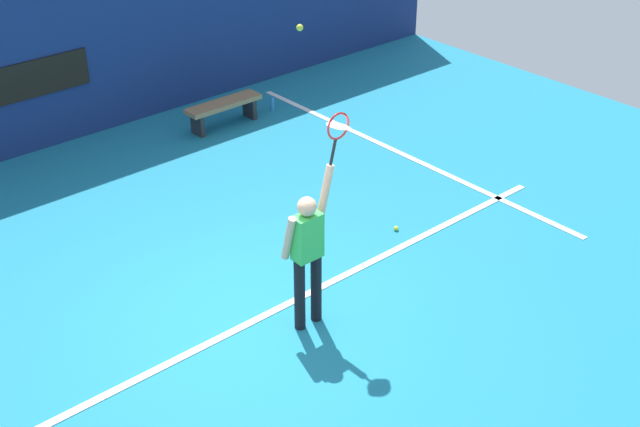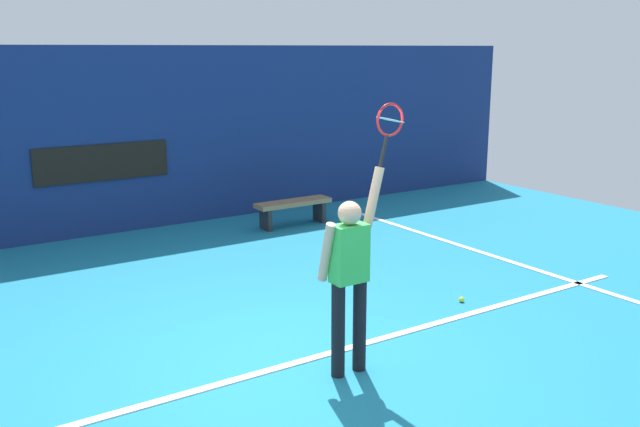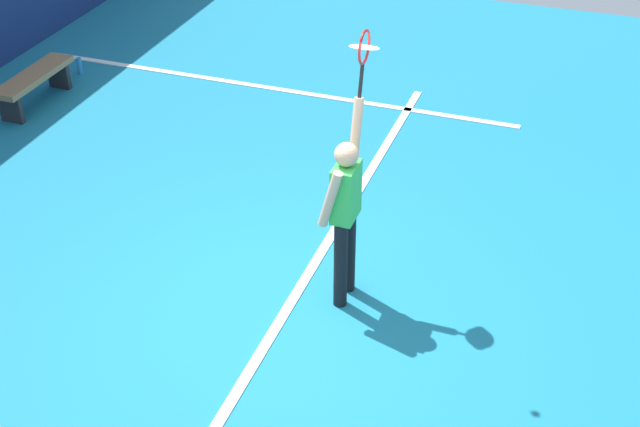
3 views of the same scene
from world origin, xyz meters
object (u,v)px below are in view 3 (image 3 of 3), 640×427
Objects in this scene: tennis_racket at (364,51)px; spare_ball at (340,167)px; court_bench at (34,81)px; water_bottle at (80,66)px; tennis_player at (345,209)px.

spare_ball is (1.85, 0.80, -2.34)m from tennis_racket.
court_bench is 5.83× the size of water_bottle.
tennis_player is 3.17× the size of tennis_racket.
spare_ball is (2.29, 0.80, -0.98)m from tennis_player.
tennis_racket is 6.52m from water_bottle.
court_bench is at bearing 180.00° from water_bottle.
tennis_racket is at bearing -112.14° from court_bench.
water_bottle is 4.62m from spare_ball.
tennis_player is at bearing 179.44° from tennis_racket.
court_bench is at bearing 63.87° from tennis_player.
water_bottle is at bearing 73.25° from spare_ball.
spare_ball is at bearing -93.56° from court_bench.
water_bottle is at bearing 55.29° from tennis_player.
tennis_player is 8.26× the size of water_bottle.
tennis_player is 1.43m from tennis_racket.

